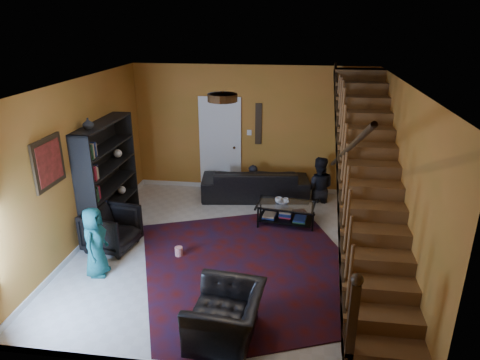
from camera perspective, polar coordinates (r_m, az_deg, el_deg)
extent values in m
plane|color=beige|center=(7.44, -0.95, -9.18)|extent=(5.50, 5.50, 0.00)
plane|color=#C16C2A|center=(9.45, 1.56, 6.66)|extent=(5.20, 0.00, 5.20)
plane|color=#C16C2A|center=(4.41, -6.62, -11.20)|extent=(5.20, 0.00, 5.20)
plane|color=#C16C2A|center=(7.67, -20.60, 1.85)|extent=(0.00, 5.50, 5.50)
plane|color=#C16C2A|center=(6.96, 20.66, -0.07)|extent=(0.00, 5.50, 5.50)
plane|color=white|center=(6.50, -1.10, 12.68)|extent=(5.50, 5.50, 0.00)
cube|color=silver|center=(9.86, 1.48, -0.97)|extent=(5.20, 0.02, 0.10)
cube|color=silver|center=(8.18, -19.33, -7.12)|extent=(0.02, 5.50, 0.10)
cube|color=#C16C2A|center=(6.89, 16.73, -0.50)|extent=(0.95, 4.92, 2.83)
cube|color=black|center=(6.80, 13.02, 0.31)|extent=(0.04, 5.02, 3.02)
cylinder|color=black|center=(6.66, 13.59, 3.92)|extent=(0.07, 4.20, 2.44)
cube|color=black|center=(5.13, 14.67, -18.30)|extent=(0.10, 0.10, 1.10)
cube|color=black|center=(8.21, -17.15, 0.54)|extent=(0.35, 1.80, 2.00)
cube|color=black|center=(8.43, -16.71, -3.28)|extent=(0.35, 1.72, 0.03)
cube|color=black|center=(8.16, -17.26, 1.59)|extent=(0.35, 1.72, 0.03)
cube|color=silver|center=(9.63, -2.63, 4.60)|extent=(0.82, 0.05, 2.05)
cube|color=maroon|center=(6.82, -24.19, 2.13)|extent=(0.04, 0.74, 0.74)
cube|color=black|center=(9.38, 2.48, 7.48)|extent=(0.14, 0.03, 0.90)
cylinder|color=#3F2814|center=(5.73, -2.36, 10.93)|extent=(0.40, 0.40, 0.10)
cube|color=#400C0B|center=(6.94, 1.43, -11.54)|extent=(4.38, 4.64, 0.02)
imported|color=black|center=(9.34, 2.03, -0.40)|extent=(2.39, 1.18, 0.67)
imported|color=black|center=(7.63, -16.74, -6.26)|extent=(0.91, 0.89, 0.72)
imported|color=black|center=(5.47, -1.91, -17.70)|extent=(0.94, 1.05, 0.64)
imported|color=black|center=(9.46, 1.69, -1.36)|extent=(0.44, 0.30, 1.18)
imported|color=black|center=(9.39, 10.36, -1.11)|extent=(0.71, 0.56, 1.42)
imported|color=#1B6866|center=(6.87, -18.79, -7.82)|extent=(0.39, 0.56, 1.11)
cube|color=black|center=(8.03, 2.42, -5.18)|extent=(0.03, 0.03, 0.40)
cube|color=black|center=(8.01, 9.70, -5.55)|extent=(0.03, 0.03, 0.40)
cube|color=black|center=(8.54, 2.79, -3.51)|extent=(0.03, 0.03, 0.40)
cube|color=black|center=(8.52, 9.62, -3.85)|extent=(0.03, 0.03, 0.40)
cube|color=black|center=(8.30, 6.11, -5.09)|extent=(1.09, 0.71, 0.02)
cube|color=silver|center=(8.17, 6.18, -3.23)|extent=(1.15, 0.77, 0.02)
imported|color=#999999|center=(8.18, 5.17, -2.69)|extent=(0.16, 0.16, 0.10)
imported|color=#999999|center=(8.20, 6.12, -2.73)|extent=(0.10, 0.10, 0.09)
imported|color=#999999|center=(8.18, 5.69, -2.91)|extent=(0.28, 0.28, 0.06)
imported|color=#999999|center=(7.48, -19.60, 7.09)|extent=(0.18, 0.18, 0.19)
cylinder|color=red|center=(7.26, -8.16, -9.39)|extent=(0.13, 0.13, 0.15)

